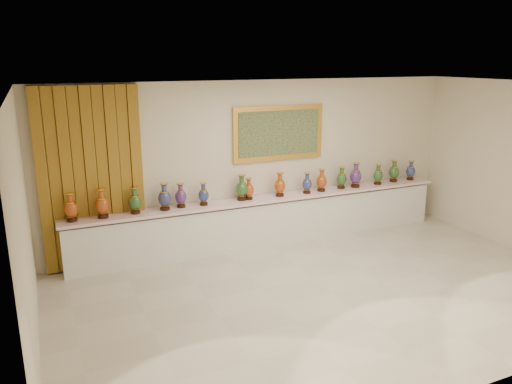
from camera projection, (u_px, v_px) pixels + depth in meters
ground at (332, 293)px, 7.39m from camera, size 8.00×8.00×0.00m
room at (125, 171)px, 8.16m from camera, size 8.00×8.00×8.00m
counter at (267, 221)px, 9.28m from camera, size 7.28×0.48×0.90m
vase_0 at (71, 209)px, 7.75m from camera, size 0.28×0.28×0.46m
vase_1 at (102, 205)px, 7.92m from camera, size 0.27×0.27×0.48m
vase_2 at (135, 202)px, 8.15m from camera, size 0.27×0.27×0.44m
vase_3 at (165, 198)px, 8.33m from camera, size 0.25×0.25×0.47m
vase_4 at (181, 196)px, 8.49m from camera, size 0.23×0.23×0.43m
vase_5 at (204, 195)px, 8.62m from camera, size 0.21×0.21×0.40m
vase_6 at (242, 189)px, 8.91m from camera, size 0.24×0.24×0.47m
vase_7 at (249, 190)px, 8.96m from camera, size 0.23×0.23×0.40m
vase_8 at (280, 186)px, 9.17m from camera, size 0.26×0.26×0.45m
vase_9 at (307, 184)px, 9.38m from camera, size 0.23×0.23×0.40m
vase_10 at (322, 181)px, 9.53m from camera, size 0.21×0.21×0.43m
vase_11 at (341, 179)px, 9.72m from camera, size 0.23×0.23×0.43m
vase_12 at (356, 176)px, 9.81m from camera, size 0.30×0.30×0.49m
vase_13 at (378, 175)px, 10.04m from camera, size 0.20×0.20×0.41m
vase_14 at (394, 172)px, 10.25m from camera, size 0.28×0.28×0.45m
vase_15 at (411, 171)px, 10.41m from camera, size 0.22×0.22×0.41m
label_card at (152, 213)px, 8.19m from camera, size 0.10×0.06×0.00m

